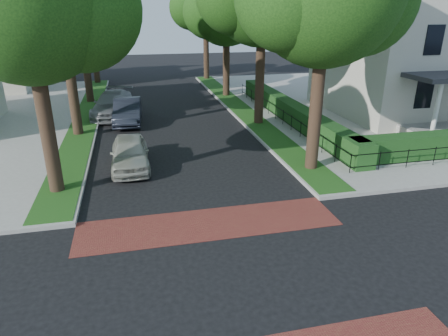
% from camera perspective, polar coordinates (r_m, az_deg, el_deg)
% --- Properties ---
extents(ground, '(120.00, 120.00, 0.00)m').
position_cam_1_polar(ground, '(11.37, 1.09, -15.82)').
color(ground, black).
rests_on(ground, ground).
extents(sidewalk_ne, '(30.00, 30.00, 0.15)m').
position_cam_1_polar(sidewalk_ne, '(35.89, 24.93, 8.76)').
color(sidewalk_ne, gray).
rests_on(sidewalk_ne, ground).
extents(crosswalk_far, '(9.00, 2.20, 0.01)m').
position_cam_1_polar(crosswalk_far, '(13.98, -2.11, -7.97)').
color(crosswalk_far, maroon).
rests_on(crosswalk_far, ground).
extents(grass_strip_ne, '(1.60, 29.80, 0.02)m').
position_cam_1_polar(grass_strip_ne, '(29.64, 2.33, 8.55)').
color(grass_strip_ne, '#1B4B15').
rests_on(grass_strip_ne, sidewalk_ne).
extents(grass_strip_nw, '(1.60, 29.80, 0.02)m').
position_cam_1_polar(grass_strip_nw, '(28.82, -19.05, 6.99)').
color(grass_strip_nw, '#1B4B15').
rests_on(grass_strip_nw, sidewalk_nw).
extents(tree_right_far, '(7.25, 6.23, 9.74)m').
position_cam_1_polar(tree_right_far, '(33.87, 0.43, 21.73)').
color(tree_right_far, black).
rests_on(tree_right_far, sidewalk_ne).
extents(tree_right_back, '(7.50, 6.45, 10.20)m').
position_cam_1_polar(tree_right_back, '(42.69, -2.58, 22.21)').
color(tree_right_back, black).
rests_on(tree_right_back, sidewalk_ne).
extents(tree_left_far, '(7.00, 6.02, 9.86)m').
position_cam_1_polar(tree_left_far, '(33.10, -19.83, 20.92)').
color(tree_left_far, black).
rests_on(tree_left_far, sidewalk_nw).
extents(tree_left_back, '(7.75, 6.66, 10.44)m').
position_cam_1_polar(tree_left_back, '(42.09, -18.60, 21.40)').
color(tree_left_back, black).
rests_on(tree_left_back, sidewalk_nw).
extents(hedge_main_road, '(1.00, 18.00, 1.20)m').
position_cam_1_polar(hedge_main_road, '(26.46, 9.56, 7.96)').
color(hedge_main_road, '#193B14').
rests_on(hedge_main_road, sidewalk_ne).
extents(fence_main_road, '(0.06, 18.00, 0.90)m').
position_cam_1_polar(fence_main_road, '(26.20, 7.90, 7.58)').
color(fence_main_road, black).
rests_on(fence_main_road, sidewalk_ne).
extents(house_victorian, '(13.00, 13.05, 12.48)m').
position_cam_1_polar(house_victorian, '(31.59, 27.12, 17.89)').
color(house_victorian, beige).
rests_on(house_victorian, sidewalk_ne).
extents(parked_car_front, '(1.72, 4.26, 1.45)m').
position_cam_1_polar(parked_car_front, '(19.03, -13.30, 2.13)').
color(parked_car_front, '#ADAD9C').
rests_on(parked_car_front, ground).
extents(parked_car_middle, '(1.89, 4.83, 1.57)m').
position_cam_1_polar(parked_car_middle, '(26.81, -13.61, 7.91)').
color(parked_car_middle, '#1F232F').
rests_on(parked_car_middle, ground).
extents(parked_car_rear, '(3.20, 5.93, 1.63)m').
position_cam_1_polar(parked_car_rear, '(28.94, -15.57, 8.78)').
color(parked_car_rear, gray).
rests_on(parked_car_rear, ground).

